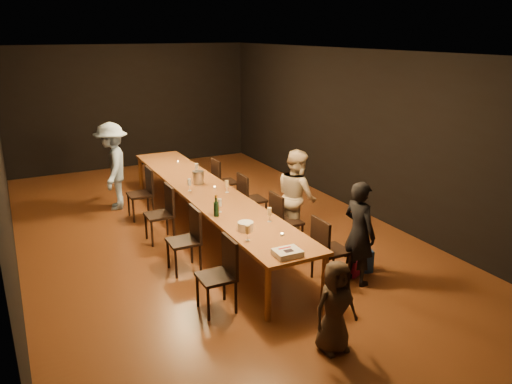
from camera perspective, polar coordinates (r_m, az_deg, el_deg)
name	(u,v)px	position (r m, az deg, el deg)	size (l,w,h in m)	color
ground	(209,232)	(8.67, -5.45, -4.53)	(10.00, 10.00, 0.00)	#4E2313
room_shell	(205,111)	(8.11, -5.89, 9.17)	(6.04, 10.04, 3.02)	black
table	(207,193)	(8.42, -5.59, -0.11)	(0.90, 6.00, 0.75)	brown
chair_right_0	(331,249)	(6.91, 8.60, -6.50)	(0.42, 0.42, 0.93)	black
chair_right_1	(287,221)	(7.84, 3.53, -3.31)	(0.42, 0.42, 0.93)	black
chair_right_2	(252,199)	(8.83, -0.41, -0.79)	(0.42, 0.42, 0.93)	black
chair_right_3	(225,182)	(9.86, -3.54, 1.21)	(0.42, 0.42, 0.93)	black
chair_left_0	(216,276)	(6.16, -4.60, -9.54)	(0.42, 0.42, 0.93)	black
chair_left_1	(183,241)	(7.18, -8.30, -5.52)	(0.42, 0.42, 0.93)	black
chair_left_2	(159,214)	(8.25, -11.04, -2.51)	(0.42, 0.42, 0.93)	black
chair_left_3	(140,194)	(9.35, -13.12, -0.19)	(0.42, 0.42, 0.93)	black
woman_birthday	(359,233)	(6.84, 11.70, -4.61)	(0.53, 0.35, 1.44)	black
woman_tan	(297,196)	(8.05, 4.67, -0.47)	(0.75, 0.58, 1.53)	beige
man_blue	(113,166)	(9.90, -16.05, 2.83)	(1.08, 0.62, 1.68)	#8FB2DE
child	(335,307)	(5.48, 9.06, -12.85)	(0.51, 0.33, 1.04)	#3B2C21
gift_bag_red	(355,268)	(7.24, 11.24, -8.47)	(0.21, 0.11, 0.24)	#BC1C57
gift_bag_blue	(363,261)	(7.36, 12.11, -7.71)	(0.26, 0.18, 0.33)	#224796
birthday_cake	(287,253)	(5.99, 3.61, -6.94)	(0.33, 0.26, 0.08)	white
plate_stack	(246,226)	(6.69, -1.20, -3.93)	(0.21, 0.21, 0.12)	white
champagne_bottle	(216,206)	(7.18, -4.57, -1.56)	(0.08, 0.08, 0.32)	black
ice_bucket	(198,177)	(8.78, -6.63, 1.69)	(0.20, 0.20, 0.22)	#B3B3B8
wineglass_0	(248,233)	(6.36, -0.96, -4.71)	(0.06, 0.06, 0.21)	beige
wineglass_1	(269,215)	(6.98, 1.55, -2.61)	(0.06, 0.06, 0.21)	beige
wineglass_2	(220,205)	(7.35, -4.16, -1.55)	(0.06, 0.06, 0.21)	silver
wineglass_3	(227,186)	(8.24, -3.35, 0.63)	(0.06, 0.06, 0.21)	beige
wineglass_4	(189,185)	(8.39, -7.62, 0.82)	(0.06, 0.06, 0.21)	silver
wineglass_5	(197,169)	(9.35, -6.80, 2.65)	(0.06, 0.06, 0.21)	silver
tealight_near	(282,235)	(6.55, 2.99, -4.88)	(0.05, 0.05, 0.03)	#B2B7B2
tealight_mid	(215,188)	(8.49, -4.75, 0.50)	(0.05, 0.05, 0.03)	#B2B7B2
tealight_far	(178,162)	(10.24, -8.91, 3.40)	(0.05, 0.05, 0.03)	#B2B7B2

